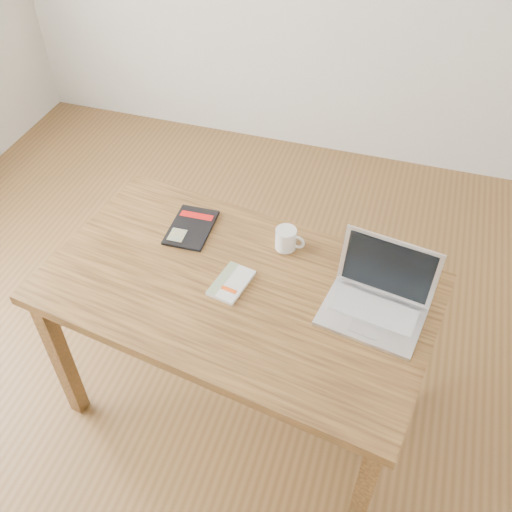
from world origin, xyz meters
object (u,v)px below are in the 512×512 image
(white_guidebook, at_px, (231,283))
(black_guidebook, at_px, (191,227))
(desk, at_px, (238,302))
(laptop, at_px, (377,299))
(coffee_mug, at_px, (287,239))

(white_guidebook, distance_m, black_guidebook, 0.33)
(desk, distance_m, black_guidebook, 0.36)
(black_guidebook, bearing_deg, laptop, -16.53)
(white_guidebook, bearing_deg, laptop, 15.51)
(white_guidebook, distance_m, coffee_mug, 0.27)
(black_guidebook, bearing_deg, desk, -43.05)
(white_guidebook, height_order, laptop, laptop)
(desk, relative_size, black_guidebook, 6.11)
(desk, xyz_separation_m, black_guidebook, (-0.26, 0.23, 0.10))
(coffee_mug, bearing_deg, black_guidebook, -172.38)
(desk, distance_m, coffee_mug, 0.29)
(desk, height_order, coffee_mug, coffee_mug)
(white_guidebook, xyz_separation_m, laptop, (0.49, 0.04, 0.04))
(white_guidebook, bearing_deg, coffee_mug, 71.51)
(white_guidebook, xyz_separation_m, coffee_mug, (0.13, 0.24, 0.04))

